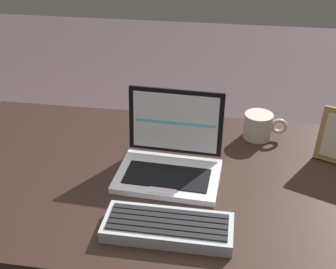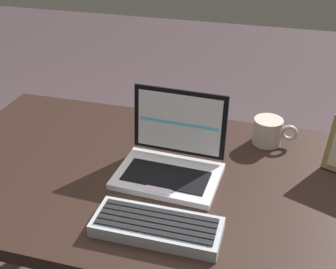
# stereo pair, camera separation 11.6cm
# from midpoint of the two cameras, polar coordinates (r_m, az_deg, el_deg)

# --- Properties ---
(desk) EXTENTS (1.32, 0.75, 0.71)m
(desk) POSITION_cam_midpoint_polar(r_m,az_deg,el_deg) (1.31, -4.07, -9.00)
(desk) COLOR black
(desk) RESTS_ON ground
(laptop_front) EXTENTS (0.29, 0.23, 0.22)m
(laptop_front) POSITION_cam_midpoint_polar(r_m,az_deg,el_deg) (1.23, -2.39, -3.29)
(laptop_front) COLOR silver
(laptop_front) RESTS_ON desk
(external_keyboard) EXTENTS (0.31, 0.12, 0.04)m
(external_keyboard) POSITION_cam_midpoint_polar(r_m,az_deg,el_deg) (1.05, -3.23, -12.09)
(external_keyboard) COLOR #B1B9C1
(external_keyboard) RESTS_ON desk
(coffee_mug) EXTENTS (0.14, 0.09, 0.08)m
(coffee_mug) POSITION_cam_midpoint_polar(r_m,az_deg,el_deg) (1.42, 9.51, 1.06)
(coffee_mug) COLOR beige
(coffee_mug) RESTS_ON desk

